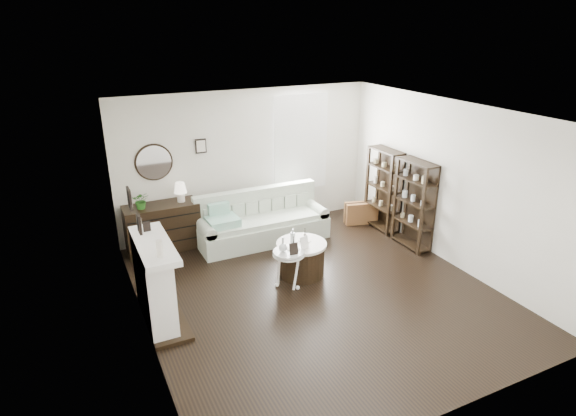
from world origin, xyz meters
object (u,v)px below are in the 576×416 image
drum_table (301,258)px  pedestal_table (289,254)px  sofa (261,224)px  dresser (163,227)px

drum_table → pedestal_table: pedestal_table is taller
sofa → drum_table: size_ratio=3.00×
sofa → pedestal_table: sofa is taller
sofa → pedestal_table: 1.78m
sofa → drum_table: 1.51m
drum_table → sofa: bearing=92.3°
dresser → drum_table: 2.62m
sofa → dresser: size_ratio=1.89×
dresser → sofa: bearing=-12.8°
sofa → drum_table: (0.06, -1.51, -0.03)m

